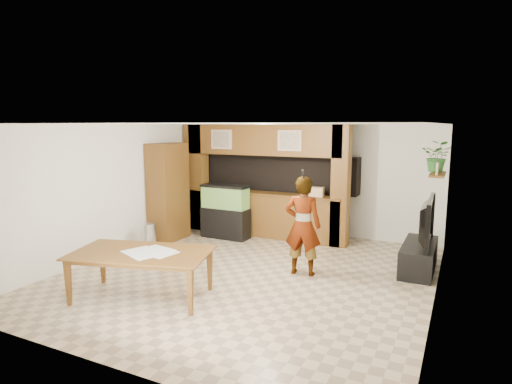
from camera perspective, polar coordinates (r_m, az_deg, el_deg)
The scene contains 22 objects.
floor at distance 7.63m, azimuth -1.00°, elevation -10.87°, with size 6.50×6.50×0.00m, color tan.
ceiling at distance 7.17m, azimuth -1.05°, elevation 9.07°, with size 6.50×6.50×0.00m, color white.
wall_back at distance 10.26m, azimuth 7.27°, elevation 1.67°, with size 6.00×6.00×0.00m, color white.
wall_left at distance 9.04m, azimuth -18.21°, elevation 0.32°, with size 6.50×6.50×0.00m, color white.
wall_right at distance 6.52m, azimuth 23.20°, elevation -3.15°, with size 6.50×6.50×0.00m, color white.
partition at distance 10.04m, azimuth 1.00°, elevation 1.66°, with size 4.20×0.99×2.60m.
wall_clock at distance 9.69m, azimuth -14.12°, elevation 4.62°, with size 0.05×0.25×0.25m.
wall_shelf at distance 8.39m, azimuth 23.06°, elevation 2.18°, with size 0.25×0.90×0.04m, color brown.
pantry_cabinet at distance 9.84m, azimuth -11.64°, elevation 0.03°, with size 0.55×0.89×2.18m, color brown.
trash_can at distance 9.14m, azimuth -14.13°, elevation -5.86°, with size 0.32×0.32×0.58m, color #B2B2B7.
aquarium at distance 9.85m, azimuth -4.11°, elevation -2.68°, with size 1.11×0.42×1.24m.
tv_stand at distance 8.27m, azimuth 20.88°, elevation -8.09°, with size 0.54×1.48×0.49m, color black.
television at distance 8.11m, azimuth 21.14°, elevation -3.60°, with size 1.44×0.19×0.83m, color black.
photo_frame at distance 8.09m, azimuth 23.00°, elevation 2.86°, with size 0.03×0.16×0.21m, color tan.
potted_plant at distance 8.60m, azimuth 23.08°, elevation 4.41°, with size 0.52×0.45×0.58m, color #275F26.
person at distance 7.43m, azimuth 6.26°, elevation -4.48°, with size 0.63×0.41×1.73m, color #967852.
microphone at distance 7.11m, azimuth 6.32°, elevation 2.37°, with size 0.04×0.04×0.16m, color black.
dining_table at distance 6.72m, azimuth -15.08°, elevation -10.72°, with size 2.03×1.13×0.71m, color brown.
newspaper_a at distance 6.57m, azimuth -14.85°, elevation -7.85°, with size 0.60×0.44×0.01m, color silver.
newspaper_b at distance 6.56m, azimuth -13.03°, elevation -7.82°, with size 0.57×0.41×0.01m, color silver.
newspaper_c at distance 6.66m, azimuth -13.09°, elevation -7.55°, with size 0.50×0.36×0.01m, color silver.
counter_box at distance 9.40m, azimuth 8.11°, elevation 0.01°, with size 0.30×0.20×0.20m, color tan.
Camera 1 is at (3.27, -6.39, 2.58)m, focal length 30.00 mm.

